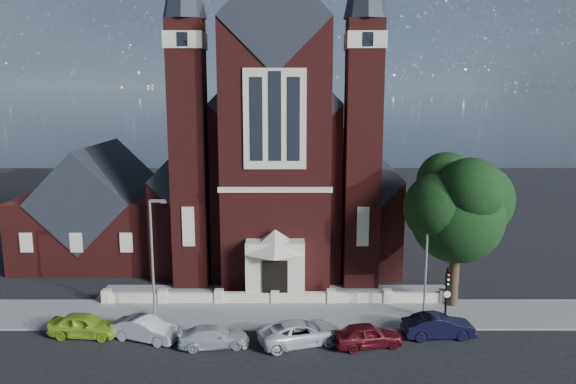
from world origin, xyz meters
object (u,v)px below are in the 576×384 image
Objects in this scene: parish_hall at (100,213)px; street_tree at (460,211)px; traffic_signal at (447,289)px; car_silver_a at (146,329)px; church at (278,160)px; street_lamp_left at (153,252)px; car_lime_van at (84,325)px; car_navy at (439,326)px; car_white_suv at (300,332)px; car_dark_red at (368,335)px; car_silver_b at (214,337)px; street_lamp_right at (428,252)px.

street_tree is at bearing -23.26° from parish_hall.
traffic_signal is 18.94m from car_silver_a.
street_lamp_left is (-7.91, -18.94, -3.59)m from church.
car_lime_van is 21.87m from car_navy.
car_navy reaches higher than car_white_suv.
parish_hall is 31.27m from street_tree.
car_dark_red is at bearing -17.26° from street_lamp_left.
street_tree is at bearing -73.95° from car_lime_van.
parish_hall reaches higher than car_silver_a.
street_lamp_left reaches higher than car_silver_a.
church reaches higher than car_silver_a.
car_navy is (13.70, 1.25, 0.11)m from car_silver_b.
car_dark_red is at bearing 101.26° from car_navy.
traffic_signal is at bearing -65.30° from car_silver_a.
car_silver_a is 0.83× the size of car_white_suv.
car_silver_b is 5.17m from car_white_suv.
car_dark_red is at bearing -114.28° from car_white_suv.
car_dark_red is (13.41, -0.90, 0.01)m from car_silver_a.
street_tree is 2.53× the size of car_silver_a.
traffic_signal is at bearing -59.99° from street_lamp_right.
church is at bearing -14.36° from car_white_suv.
car_dark_red is (-5.36, -2.63, -1.87)m from traffic_signal.
car_silver_b is 0.83× the size of car_white_suv.
parish_hall is 17.65m from car_lime_van.
street_lamp_left reaches higher than car_navy.
traffic_signal is at bearing -34.37° from car_navy.
church is 8.08× the size of car_lime_van.
car_silver_b is at bearing -94.23° from car_lime_van.
car_white_suv is 8.59m from car_navy.
car_navy reaches higher than car_dark_red.
street_tree is 2.09× the size of car_white_suv.
car_navy is (0.10, -2.96, -3.88)m from street_lamp_right.
car_lime_van is at bearing 101.94° from car_silver_a.
car_white_suv is at bearing -88.76° from car_lime_van.
car_silver_b is at bearing -82.44° from car_silver_a.
car_silver_a is at bearing -174.71° from traffic_signal.
car_lime_van is 13.36m from car_white_suv.
traffic_signal is (-1.60, -3.28, -4.38)m from street_tree.
church is at bearing 118.20° from traffic_signal.
car_silver_a is at bearing 74.60° from car_dark_red.
street_lamp_right is 1.85× the size of car_navy.
car_silver_a is (0.14, -3.31, -3.90)m from street_lamp_left.
street_tree is at bearing 64.05° from traffic_signal.
church is at bearing -22.72° from car_lime_van.
church is 21.76m from street_lamp_right.
traffic_signal is 9.80m from car_white_suv.
church is at bearing 20.87° from car_navy.
car_lime_van is at bearing 73.23° from car_silver_b.
car_white_suv is at bearing 72.62° from car_dark_red.
traffic_signal is at bearing -29.98° from parish_hall.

